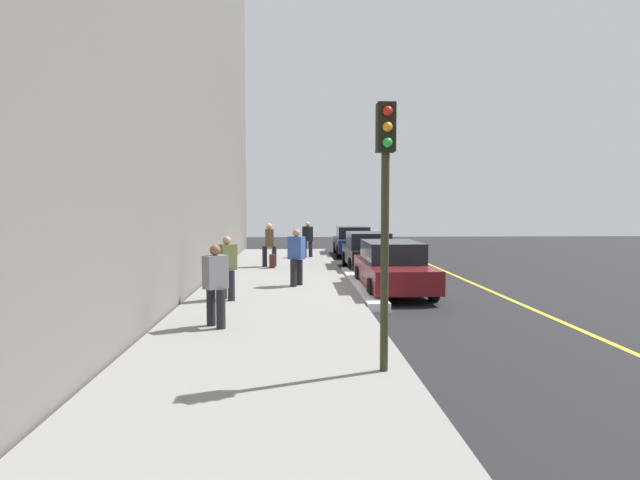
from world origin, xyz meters
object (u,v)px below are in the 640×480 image
at_px(parked_car_black, 369,251).
at_px(traffic_light_pole, 385,190).
at_px(pedestrian_black_coat, 308,238).
at_px(pedestrian_blue_coat, 296,256).
at_px(parked_car_navy, 353,241).
at_px(pedestrian_grey_coat, 216,283).
at_px(parked_car_maroon, 393,267).
at_px(pedestrian_olive_coat, 227,266).
at_px(pedestrian_brown_coat, 269,244).
at_px(rolling_suitcase, 272,261).

height_order(parked_car_black, traffic_light_pole, traffic_light_pole).
height_order(parked_car_black, pedestrian_black_coat, pedestrian_black_coat).
distance_m(pedestrian_blue_coat, traffic_light_pole, 8.63).
distance_m(parked_car_navy, pedestrian_grey_coat, 17.34).
relative_size(parked_car_maroon, pedestrian_blue_coat, 2.75).
height_order(pedestrian_olive_coat, pedestrian_black_coat, pedestrian_black_coat).
distance_m(parked_car_maroon, pedestrian_blue_coat, 2.93).
xyz_separation_m(pedestrian_grey_coat, pedestrian_black_coat, (-14.35, 2.20, 0.01)).
bearing_deg(pedestrian_blue_coat, traffic_light_pole, 8.59).
height_order(pedestrian_brown_coat, traffic_light_pole, traffic_light_pole).
height_order(parked_car_maroon, pedestrian_brown_coat, pedestrian_brown_coat).
bearing_deg(parked_car_black, pedestrian_blue_coat, -29.77).
xyz_separation_m(pedestrian_brown_coat, pedestrian_olive_coat, (7.49, -0.73, -0.04)).
xyz_separation_m(pedestrian_brown_coat, rolling_suitcase, (0.47, 0.13, -0.66)).
relative_size(pedestrian_grey_coat, pedestrian_black_coat, 0.99).
bearing_deg(parked_car_black, pedestrian_brown_coat, -90.90).
xyz_separation_m(pedestrian_brown_coat, pedestrian_grey_coat, (10.60, -0.57, -0.04)).
bearing_deg(rolling_suitcase, pedestrian_black_coat, 160.38).
bearing_deg(pedestrian_brown_coat, parked_car_navy, 146.37).
bearing_deg(pedestrian_grey_coat, pedestrian_black_coat, 171.28).
distance_m(parked_car_maroon, pedestrian_brown_coat, 6.85).
relative_size(parked_car_black, rolling_suitcase, 4.94).
bearing_deg(pedestrian_blue_coat, pedestrian_brown_coat, -168.34).
height_order(parked_car_navy, pedestrian_black_coat, pedestrian_black_coat).
bearing_deg(pedestrian_blue_coat, parked_car_black, 150.23).
bearing_deg(pedestrian_brown_coat, rolling_suitcase, 15.41).
bearing_deg(pedestrian_blue_coat, pedestrian_grey_coat, -16.89).
distance_m(parked_car_black, pedestrian_black_coat, 4.50).
bearing_deg(pedestrian_black_coat, pedestrian_brown_coat, -23.54).
bearing_deg(pedestrian_blue_coat, pedestrian_black_coat, 176.41).
bearing_deg(parked_car_navy, pedestrian_olive_coat, -19.41).
xyz_separation_m(pedestrian_blue_coat, traffic_light_pole, (8.36, 1.26, 1.75)).
xyz_separation_m(parked_car_maroon, pedestrian_black_coat, (-9.33, -2.32, 0.29)).
xyz_separation_m(pedestrian_grey_coat, pedestrian_blue_coat, (-5.41, 1.64, 0.04)).
relative_size(parked_car_maroon, rolling_suitcase, 5.40).
relative_size(pedestrian_grey_coat, pedestrian_blue_coat, 0.96).
relative_size(pedestrian_blue_coat, traffic_light_pole, 0.44).
height_order(parked_car_maroon, pedestrian_blue_coat, pedestrian_blue_coat).
xyz_separation_m(parked_car_black, rolling_suitcase, (0.41, -3.88, -0.34)).
xyz_separation_m(parked_car_navy, traffic_light_pole, (19.66, -1.72, 2.07)).
bearing_deg(pedestrian_black_coat, parked_car_maroon, 13.98).
xyz_separation_m(parked_car_navy, pedestrian_black_coat, (2.35, -2.42, 0.29)).
bearing_deg(pedestrian_blue_coat, rolling_suitcase, -168.72).
bearing_deg(pedestrian_brown_coat, pedestrian_grey_coat, -3.07).
distance_m(parked_car_navy, pedestrian_brown_coat, 7.33).
xyz_separation_m(parked_car_navy, pedestrian_grey_coat, (16.71, -4.63, 0.28)).
bearing_deg(pedestrian_brown_coat, pedestrian_olive_coat, -5.59).
relative_size(parked_car_navy, pedestrian_olive_coat, 2.69).
bearing_deg(parked_car_navy, rolling_suitcase, -30.87).
distance_m(parked_car_navy, pedestrian_black_coat, 3.39).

